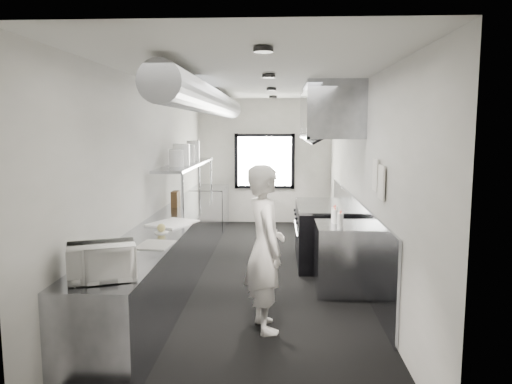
# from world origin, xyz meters

# --- Properties ---
(floor) EXTENTS (3.00, 8.00, 0.01)m
(floor) POSITION_xyz_m (0.00, 0.00, 0.00)
(floor) COLOR black
(floor) RESTS_ON ground
(ceiling) EXTENTS (3.00, 8.00, 0.01)m
(ceiling) POSITION_xyz_m (0.00, 0.00, 2.80)
(ceiling) COLOR beige
(ceiling) RESTS_ON wall_back
(wall_back) EXTENTS (3.00, 0.02, 2.80)m
(wall_back) POSITION_xyz_m (0.00, 4.00, 1.40)
(wall_back) COLOR silver
(wall_back) RESTS_ON floor
(wall_front) EXTENTS (3.00, 0.02, 2.80)m
(wall_front) POSITION_xyz_m (0.00, -4.00, 1.40)
(wall_front) COLOR silver
(wall_front) RESTS_ON floor
(wall_left) EXTENTS (0.02, 8.00, 2.80)m
(wall_left) POSITION_xyz_m (-1.50, 0.00, 1.40)
(wall_left) COLOR silver
(wall_left) RESTS_ON floor
(wall_right) EXTENTS (0.02, 8.00, 2.80)m
(wall_right) POSITION_xyz_m (1.50, 0.00, 1.40)
(wall_right) COLOR silver
(wall_right) RESTS_ON floor
(wall_cladding) EXTENTS (0.03, 5.50, 1.10)m
(wall_cladding) POSITION_xyz_m (1.48, 0.30, 0.55)
(wall_cladding) COLOR gray
(wall_cladding) RESTS_ON wall_right
(hvac_duct) EXTENTS (0.40, 6.40, 0.40)m
(hvac_duct) POSITION_xyz_m (-0.70, 0.40, 2.55)
(hvac_duct) COLOR gray
(hvac_duct) RESTS_ON ceiling
(service_window) EXTENTS (1.36, 0.05, 1.25)m
(service_window) POSITION_xyz_m (0.00, 3.96, 1.40)
(service_window) COLOR silver
(service_window) RESTS_ON wall_back
(exhaust_hood) EXTENTS (0.81, 2.20, 0.88)m
(exhaust_hood) POSITION_xyz_m (1.10, 0.70, 2.39)
(exhaust_hood) COLOR gray
(exhaust_hood) RESTS_ON ceiling
(prep_counter) EXTENTS (0.70, 6.00, 0.90)m
(prep_counter) POSITION_xyz_m (-1.15, -0.50, 0.45)
(prep_counter) COLOR gray
(prep_counter) RESTS_ON floor
(pass_shelf) EXTENTS (0.45, 3.00, 0.68)m
(pass_shelf) POSITION_xyz_m (-1.19, 1.00, 1.54)
(pass_shelf) COLOR gray
(pass_shelf) RESTS_ON prep_counter
(range) EXTENTS (0.88, 1.60, 0.94)m
(range) POSITION_xyz_m (1.04, 0.70, 0.47)
(range) COLOR black
(range) RESTS_ON floor
(bottle_station) EXTENTS (0.65, 0.80, 0.90)m
(bottle_station) POSITION_xyz_m (1.15, -0.70, 0.45)
(bottle_station) COLOR gray
(bottle_station) RESTS_ON floor
(far_work_table) EXTENTS (0.70, 1.20, 0.90)m
(far_work_table) POSITION_xyz_m (-1.15, 3.20, 0.45)
(far_work_table) COLOR gray
(far_work_table) RESTS_ON floor
(notice_sheet_a) EXTENTS (0.02, 0.28, 0.38)m
(notice_sheet_a) POSITION_xyz_m (1.47, -1.20, 1.60)
(notice_sheet_a) COLOR white
(notice_sheet_a) RESTS_ON wall_right
(notice_sheet_b) EXTENTS (0.02, 0.28, 0.38)m
(notice_sheet_b) POSITION_xyz_m (1.47, -1.55, 1.55)
(notice_sheet_b) COLOR white
(notice_sheet_b) RESTS_ON wall_right
(line_cook) EXTENTS (0.59, 0.74, 1.77)m
(line_cook) POSITION_xyz_m (0.19, -1.96, 0.89)
(line_cook) COLOR silver
(line_cook) RESTS_ON floor
(microwave) EXTENTS (0.61, 0.54, 0.30)m
(microwave) POSITION_xyz_m (-1.14, -3.13, 1.05)
(microwave) COLOR white
(microwave) RESTS_ON prep_counter
(deli_tub_a) EXTENTS (0.18, 0.18, 0.10)m
(deli_tub_a) POSITION_xyz_m (-1.28, -2.39, 0.95)
(deli_tub_a) COLOR #A4B0A2
(deli_tub_a) RESTS_ON prep_counter
(deli_tub_b) EXTENTS (0.20, 0.20, 0.11)m
(deli_tub_b) POSITION_xyz_m (-1.33, -2.61, 0.96)
(deli_tub_b) COLOR #A4B0A2
(deli_tub_b) RESTS_ON prep_counter
(newspaper) EXTENTS (0.38, 0.46, 0.01)m
(newspaper) POSITION_xyz_m (-0.99, -1.93, 0.91)
(newspaper) COLOR white
(newspaper) RESTS_ON prep_counter
(small_plate) EXTENTS (0.23, 0.23, 0.01)m
(small_plate) POSITION_xyz_m (-1.08, -1.33, 0.91)
(small_plate) COLOR white
(small_plate) RESTS_ON prep_counter
(pastry) EXTENTS (0.10, 0.10, 0.10)m
(pastry) POSITION_xyz_m (-1.08, -1.33, 0.96)
(pastry) COLOR #D2C26E
(pastry) RESTS_ON small_plate
(cutting_board) EXTENTS (0.67, 0.74, 0.02)m
(cutting_board) POSITION_xyz_m (-1.07, -0.77, 0.91)
(cutting_board) COLOR white
(cutting_board) RESTS_ON prep_counter
(knife_block) EXTENTS (0.11, 0.23, 0.25)m
(knife_block) POSITION_xyz_m (-1.32, 0.62, 1.02)
(knife_block) COLOR #4D341B
(knife_block) RESTS_ON prep_counter
(plate_stack_a) EXTENTS (0.26, 0.26, 0.26)m
(plate_stack_a) POSITION_xyz_m (-1.22, 0.30, 1.70)
(plate_stack_a) COLOR white
(plate_stack_a) RESTS_ON pass_shelf
(plate_stack_b) EXTENTS (0.26, 0.26, 0.33)m
(plate_stack_b) POSITION_xyz_m (-1.20, 0.55, 1.74)
(plate_stack_b) COLOR white
(plate_stack_b) RESTS_ON pass_shelf
(plate_stack_c) EXTENTS (0.25, 0.25, 0.30)m
(plate_stack_c) POSITION_xyz_m (-1.20, 1.20, 1.72)
(plate_stack_c) COLOR white
(plate_stack_c) RESTS_ON pass_shelf
(plate_stack_d) EXTENTS (0.28, 0.28, 0.36)m
(plate_stack_d) POSITION_xyz_m (-1.21, 1.68, 1.75)
(plate_stack_d) COLOR white
(plate_stack_d) RESTS_ON pass_shelf
(squeeze_bottle_a) EXTENTS (0.08, 0.08, 0.20)m
(squeeze_bottle_a) POSITION_xyz_m (1.09, -1.00, 1.00)
(squeeze_bottle_a) COLOR white
(squeeze_bottle_a) RESTS_ON bottle_station
(squeeze_bottle_b) EXTENTS (0.07, 0.07, 0.19)m
(squeeze_bottle_b) POSITION_xyz_m (1.12, -0.89, 1.00)
(squeeze_bottle_b) COLOR white
(squeeze_bottle_b) RESTS_ON bottle_station
(squeeze_bottle_c) EXTENTS (0.08, 0.08, 0.19)m
(squeeze_bottle_c) POSITION_xyz_m (1.07, -0.66, 0.99)
(squeeze_bottle_c) COLOR white
(squeeze_bottle_c) RESTS_ON bottle_station
(squeeze_bottle_d) EXTENTS (0.09, 0.09, 0.20)m
(squeeze_bottle_d) POSITION_xyz_m (1.06, -0.56, 1.00)
(squeeze_bottle_d) COLOR white
(squeeze_bottle_d) RESTS_ON bottle_station
(squeeze_bottle_e) EXTENTS (0.07, 0.07, 0.18)m
(squeeze_bottle_e) POSITION_xyz_m (1.10, -0.41, 0.99)
(squeeze_bottle_e) COLOR white
(squeeze_bottle_e) RESTS_ON bottle_station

